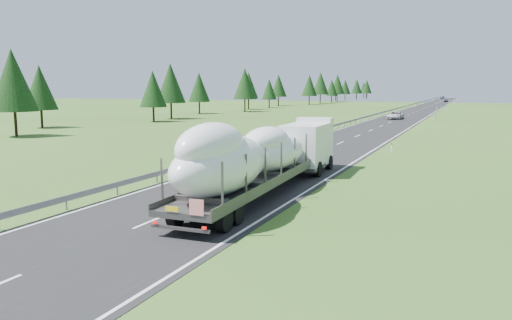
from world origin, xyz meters
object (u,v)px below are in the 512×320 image
at_px(highway_sign, 437,111).
at_px(boat_truck, 261,154).
at_px(distant_car_blue, 442,97).
at_px(distant_van, 395,115).
at_px(distant_car_dark, 446,101).

xyz_separation_m(highway_sign, boat_truck, (-4.73, -72.75, 0.60)).
bearing_deg(boat_truck, distant_car_blue, 91.09).
distance_m(distant_van, distant_car_blue, 190.96).
relative_size(highway_sign, distant_car_blue, 0.58).
relative_size(highway_sign, boat_truck, 0.12).
xyz_separation_m(highway_sign, distant_car_blue, (-9.80, 192.85, -1.07)).
relative_size(highway_sign, distant_car_dark, 0.67).
distance_m(boat_truck, distant_van, 74.73).
bearing_deg(highway_sign, distant_van, 166.14).
distance_m(distant_van, distant_car_dark, 125.00).
bearing_deg(distant_car_dark, distant_van, -91.94).
bearing_deg(distant_car_dark, boat_truck, -90.56).
height_order(highway_sign, distant_car_dark, highway_sign).
xyz_separation_m(distant_van, distant_car_blue, (-2.10, 190.95, -0.03)).
bearing_deg(boat_truck, distant_car_dark, 89.99).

